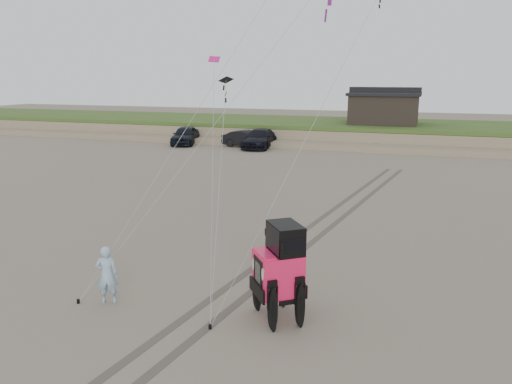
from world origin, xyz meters
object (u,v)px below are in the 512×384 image
Objects in this scene: man at (107,275)px; truck_c at (260,139)px; truck_b at (247,139)px; jeep at (278,282)px; truck_a at (185,135)px; cabin at (384,107)px.

truck_c is at bearing -102.43° from man.
jeep reaches higher than truck_b.
truck_b is at bearing 175.62° from truck_c.
truck_a is 7.04m from truck_c.
truck_c is (-9.75, -7.24, -2.44)m from cabin.
truck_a is at bearing -156.16° from cabin.
jeep is at bearing -149.67° from truck_b.
truck_a is 34.12m from jeep.
cabin is 1.17× the size of truck_c.
jeep is (17.44, -29.33, 0.17)m from truck_a.
cabin is 37.68m from man.
man is at bearing -80.87° from truck_a.
truck_c is 30.70m from man.
cabin is at bearing 143.73° from jeep.
truck_b is 0.81× the size of jeep.
truck_b is at bearing -12.25° from truck_a.
truck_c is (1.18, 0.00, 0.08)m from truck_b.
jeep is at bearing -75.14° from truck_c.
truck_a is 2.98× the size of man.
cabin is at bearing 32.04° from truck_c.
truck_c is at bearing -12.52° from truck_a.
cabin is 18.51m from truck_a.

